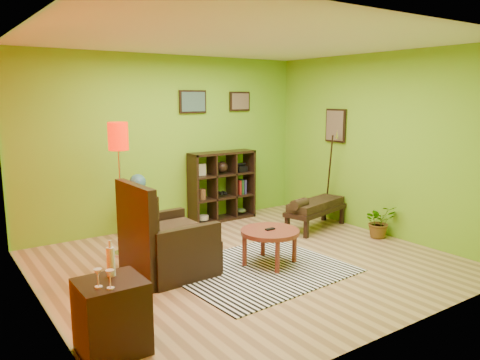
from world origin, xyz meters
TOP-DOWN VIEW (x-y plane):
  - ground at (0.00, 0.00)m, footprint 5.00×5.00m
  - room_shell at (-0.09, 0.01)m, footprint 5.04×4.54m
  - zebra_rug at (-0.05, -0.29)m, footprint 2.19×1.88m
  - coffee_table at (0.19, -0.21)m, footprint 0.75×0.75m
  - armchair at (-1.06, 0.26)m, footprint 0.99×0.99m
  - side_cabinet at (-2.20, -1.11)m, footprint 0.54×0.49m
  - floor_lamp at (-1.22, 1.24)m, footprint 0.27×0.27m
  - globe_table at (-0.69, 1.93)m, footprint 0.40×0.40m
  - cube_shelf at (0.91, 2.03)m, footprint 1.20×0.35m
  - bench at (1.81, 0.66)m, footprint 1.31×0.74m
  - potted_plant at (2.30, -0.24)m, footprint 0.62×0.65m

SIDE VIEW (x-z plane):
  - ground at x=0.00m, z-range 0.00..0.00m
  - zebra_rug at x=-0.05m, z-range 0.00..0.01m
  - potted_plant at x=2.30m, z-range 0.00..0.40m
  - side_cabinet at x=-2.20m, z-range -0.15..0.80m
  - armchair at x=-1.06m, z-range -0.23..0.93m
  - bench at x=1.81m, z-range 0.08..0.66m
  - coffee_table at x=0.19m, z-range 0.16..0.64m
  - cube_shelf at x=0.91m, z-range 0.00..1.20m
  - globe_table at x=-0.69m, z-range 0.25..1.22m
  - floor_lamp at x=-1.22m, z-range 0.56..2.36m
  - room_shell at x=-0.09m, z-range 0.39..3.21m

